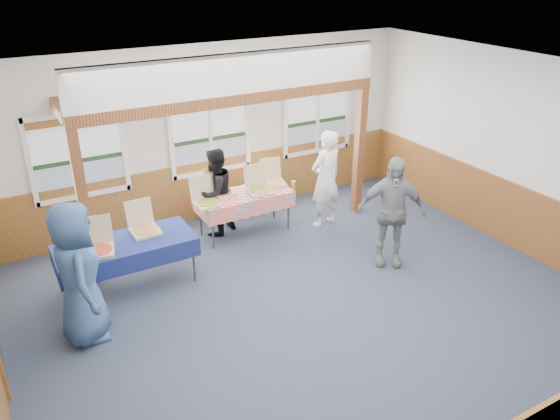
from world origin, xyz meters
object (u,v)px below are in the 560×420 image
Objects in this scene: woman_black at (215,192)px; table_left at (125,245)px; person_grey at (391,212)px; man_blue at (78,274)px; table_right at (244,197)px; woman_white at (326,179)px.

table_left is at bearing 1.54° from woman_black.
woman_black is 3.05m from person_grey.
woman_black is 3.25m from man_blue.
man_blue reaches higher than person_grey.
person_grey is at bearing -29.14° from table_right.
man_blue is at bearing -152.34° from person_grey.
man_blue is (-3.10, -1.64, 0.26)m from table_right.
person_grey is (3.83, -1.35, 0.21)m from table_left.
person_grey reaches higher than table_right.
table_right is (2.29, 0.72, -0.01)m from table_left.
table_left is 1.15× the size of woman_white.
woman_white is 1.98m from woman_black.
woman_white is 1.63m from person_grey.
man_blue is at bearing -137.85° from table_left.
man_blue reaches higher than table_right.
woman_black is at bearing -50.61° from man_blue.
table_right is 1.49m from woman_white.
table_right is at bearing -57.92° from man_blue.
person_grey is at bearing 85.29° from woman_white.
woman_white is at bearing 127.78° from person_grey.
table_right is 2.59m from person_grey.
table_left is at bearing -138.20° from table_right.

